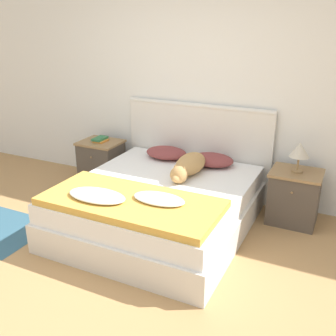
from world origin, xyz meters
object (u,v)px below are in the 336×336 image
at_px(bed, 160,206).
at_px(nightstand_right, 294,197).
at_px(dog, 189,166).
at_px(pillow_right, 212,160).
at_px(pillow_left, 166,153).
at_px(nightstand_left, 102,162).
at_px(table_lamp, 300,151).
at_px(book_stack, 100,139).

xyz_separation_m(bed, nightstand_right, (1.19, 0.70, 0.05)).
distance_m(nightstand_right, dog, 1.13).
bearing_deg(bed, nightstand_right, 30.58).
bearing_deg(pillow_right, pillow_left, 180.00).
distance_m(nightstand_left, dog, 1.43).
bearing_deg(nightstand_left, bed, -30.58).
distance_m(pillow_right, table_lamp, 0.94).
xyz_separation_m(pillow_right, table_lamp, (0.91, -0.03, 0.25)).
height_order(pillow_right, dog, dog).
bearing_deg(bed, table_lamp, 30.27).
bearing_deg(pillow_right, book_stack, -179.45).
bearing_deg(book_stack, pillow_left, 0.89).
relative_size(nightstand_right, pillow_left, 1.16).
distance_m(book_stack, table_lamp, 2.39).
bearing_deg(dog, book_stack, 165.31).
relative_size(nightstand_right, table_lamp, 1.81).
height_order(bed, book_stack, book_stack).
relative_size(pillow_left, pillow_right, 1.00).
distance_m(pillow_left, pillow_right, 0.56).
bearing_deg(pillow_left, pillow_right, 0.00).
distance_m(bed, nightstand_right, 1.39).
distance_m(bed, book_stack, 1.43).
bearing_deg(nightstand_left, table_lamp, -0.21).
bearing_deg(table_lamp, nightstand_right, 90.00).
xyz_separation_m(pillow_left, dog, (0.44, -0.37, 0.04)).
bearing_deg(pillow_right, dog, -107.97).
bearing_deg(pillow_right, bed, -111.22).
bearing_deg(bed, dog, 65.53).
bearing_deg(nightstand_left, book_stack, 112.79).
height_order(book_stack, table_lamp, table_lamp).
xyz_separation_m(nightstand_right, pillow_left, (-1.47, 0.02, 0.26)).
distance_m(nightstand_left, table_lamp, 2.44).
xyz_separation_m(dog, book_stack, (-1.35, 0.36, 0.01)).
bearing_deg(table_lamp, pillow_right, 178.25).
relative_size(bed, book_stack, 9.00).
distance_m(dog, book_stack, 1.40).
xyz_separation_m(nightstand_left, pillow_right, (1.47, 0.02, 0.26)).
bearing_deg(bed, pillow_left, 111.22).
relative_size(nightstand_left, table_lamp, 1.81).
bearing_deg(bed, pillow_right, 68.78).
xyz_separation_m(bed, pillow_right, (0.28, 0.72, 0.30)).
relative_size(pillow_right, dog, 0.65).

